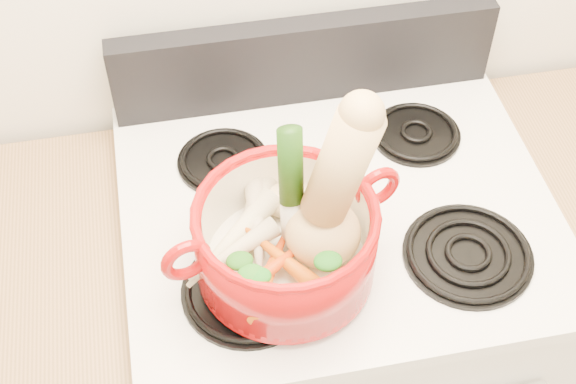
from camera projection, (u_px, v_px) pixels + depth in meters
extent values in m
cube|color=white|center=(328.00, 343.00, 1.82)|extent=(0.76, 0.65, 0.92)
cube|color=white|center=(337.00, 209.00, 1.46)|extent=(0.78, 0.67, 0.03)
cube|color=black|center=(305.00, 60.00, 1.58)|extent=(0.76, 0.05, 0.18)
cylinder|color=black|center=(249.00, 289.00, 1.32)|extent=(0.22, 0.22, 0.02)
cylinder|color=black|center=(468.00, 253.00, 1.37)|extent=(0.22, 0.22, 0.02)
cylinder|color=black|center=(223.00, 160.00, 1.51)|extent=(0.17, 0.17, 0.02)
cylinder|color=black|center=(416.00, 132.00, 1.56)|extent=(0.17, 0.17, 0.02)
cylinder|color=#9E0A0A|center=(286.00, 242.00, 1.28)|extent=(0.36, 0.36, 0.14)
torus|color=#9E0A0A|center=(186.00, 260.00, 1.20)|extent=(0.08, 0.04, 0.08)
torus|color=#9E0A0A|center=(377.00, 187.00, 1.29)|extent=(0.08, 0.04, 0.08)
cylinder|color=beige|center=(292.00, 192.00, 1.24)|extent=(0.04, 0.07, 0.26)
ellipsoid|color=tan|center=(285.00, 201.00, 1.36)|extent=(0.11, 0.09, 0.05)
cone|color=beige|center=(246.00, 236.00, 1.31)|extent=(0.15, 0.24, 0.07)
cone|color=#EEE7C2|center=(231.00, 239.00, 1.30)|extent=(0.19, 0.17, 0.06)
cone|color=beige|center=(257.00, 221.00, 1.32)|extent=(0.07, 0.20, 0.06)
cone|color=beige|center=(233.00, 251.00, 1.28)|extent=(0.17, 0.10, 0.05)
cone|color=#DB3E0A|center=(270.00, 271.00, 1.27)|extent=(0.11, 0.15, 0.05)
cone|color=#BD4B09|center=(267.00, 286.00, 1.25)|extent=(0.08, 0.14, 0.04)
cone|color=#BF5D09|center=(285.00, 262.00, 1.27)|extent=(0.13, 0.16, 0.05)
cone|color=#C13B09|center=(275.00, 267.00, 1.26)|extent=(0.13, 0.10, 0.04)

